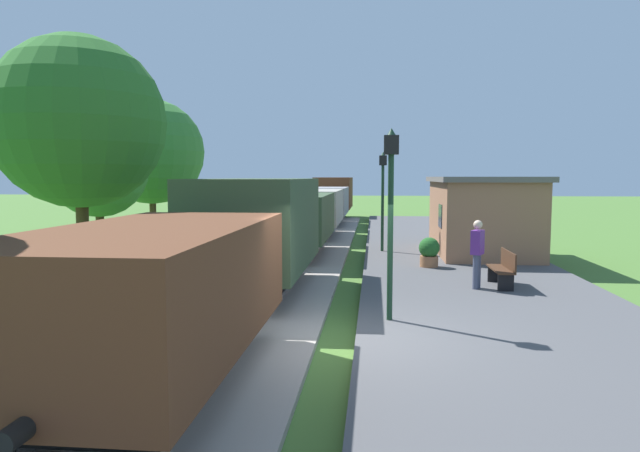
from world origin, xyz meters
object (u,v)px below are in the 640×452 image
Objects in this scene: freight_train at (307,212)px; station_hut at (482,215)px; person_waiting at (477,251)px; tree_field_left at (151,152)px; potted_planter at (429,252)px; tree_trackside_far at (98,168)px; tree_trackside_mid at (79,123)px; bench_near_hut at (503,268)px; lamp_post_near at (391,189)px; lamp_post_far at (383,183)px.

freight_train is 6.76× the size of station_hut.
person_waiting is 0.27× the size of tree_field_left.
tree_field_left is (-11.28, 5.98, 3.37)m from potted_planter.
tree_trackside_mid is at bearing -65.82° from tree_trackside_far.
potted_planter is at bearing 118.17° from bench_near_hut.
station_hut is 4.09m from potted_planter.
lamp_post_near reaches higher than freight_train.
tree_trackside_mid is 0.98× the size of tree_field_left.
station_hut is at bearing -11.15° from tree_field_left.
tree_field_left reaches higher than lamp_post_near.
tree_field_left is at bearing 104.67° from tree_trackside_mid.
lamp_post_far reaches higher than bench_near_hut.
tree_trackside_mid is 1.24× the size of tree_trackside_far.
lamp_post_near reaches higher than bench_near_hut.
tree_trackside_mid is (-10.56, -8.46, 2.59)m from station_hut.
tree_trackside_mid is (-6.98, 1.40, 1.44)m from lamp_post_near.
station_hut is 3.39× the size of person_waiting.
freight_train is 7.18m from tree_field_left.
tree_field_left is (-12.13, 9.25, 2.91)m from person_waiting.
tree_field_left reaches higher than lamp_post_far.
freight_train is at bearing 154.29° from station_hut.
bench_near_hut is 0.30× the size of tree_trackside_far.
tree_trackside_far reaches higher than bench_near_hut.
tree_trackside_mid is 11.49m from tree_field_left.
person_waiting is at bearing -71.73° from lamp_post_far.
tree_trackside_far is (-2.74, 6.11, -0.93)m from tree_trackside_mid.
tree_trackside_mid is at bearing -167.51° from bench_near_hut.
lamp_post_near is at bearing -102.03° from potted_planter.
tree_trackside_far is at bearing 142.33° from lamp_post_near.
tree_trackside_far is at bearing 114.18° from tree_trackside_mid.
lamp_post_near is (-2.24, -3.26, 1.62)m from person_waiting.
lamp_post_near reaches higher than station_hut.
tree_trackside_mid is 6.76m from tree_trackside_far.
freight_train is at bearing 72.24° from tree_trackside_mid.
tree_trackside_far is at bearing 162.89° from bench_near_hut.
tree_field_left reaches higher than station_hut.
lamp_post_near is 7.26m from tree_trackside_mid.
lamp_post_far reaches higher than potted_planter.
bench_near_hut is 0.24× the size of tree_trackside_mid.
lamp_post_near is (-2.96, -3.60, 2.08)m from bench_near_hut.
tree_trackside_far is (-6.50, -5.63, 1.81)m from freight_train.
tree_trackside_mid is at bearing -148.45° from potted_planter.
potted_planter is 0.18× the size of tree_trackside_far.
station_hut is at bearing -3.27° from lamp_post_far.
person_waiting is 4.28m from lamp_post_near.
lamp_post_far is at bearing -13.92° from tree_field_left.
tree_field_left is at bearing 91.93° from tree_trackside_far.
tree_field_left is (-6.67, -0.62, 2.59)m from freight_train.
lamp_post_far is (-2.96, 6.46, 2.08)m from bench_near_hut.
lamp_post_near is 10.06m from lamp_post_far.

